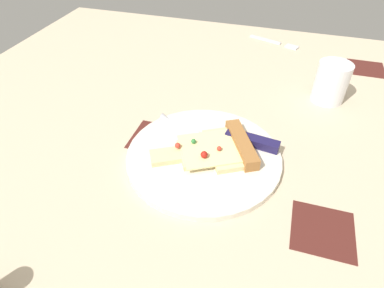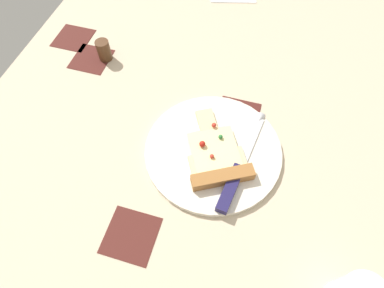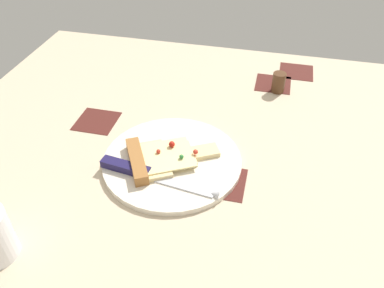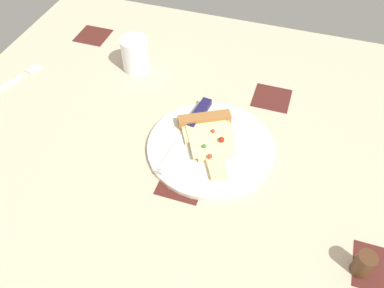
% 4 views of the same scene
% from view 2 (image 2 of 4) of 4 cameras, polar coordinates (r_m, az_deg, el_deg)
% --- Properties ---
extents(ground_plane, '(1.19, 1.19, 0.03)m').
position_cam_2_polar(ground_plane, '(0.71, 9.44, 0.94)').
color(ground_plane, '#C6B293').
rests_on(ground_plane, ground).
extents(plate, '(0.28, 0.28, 0.01)m').
position_cam_2_polar(plate, '(0.67, 3.70, -1.15)').
color(plate, silver).
rests_on(plate, ground_plane).
extents(pizza_slice, '(0.19, 0.15, 0.03)m').
position_cam_2_polar(pizza_slice, '(0.64, 4.33, -2.47)').
color(pizza_slice, beige).
rests_on(pizza_slice, plate).
extents(knife, '(0.24, 0.05, 0.02)m').
position_cam_2_polar(knife, '(0.64, 8.15, -4.29)').
color(knife, silver).
rests_on(knife, plate).
extents(pepper_shaker, '(0.03, 0.03, 0.05)m').
position_cam_2_polar(pepper_shaker, '(0.85, -15.15, 15.51)').
color(pepper_shaker, '#4C2D19').
rests_on(pepper_shaker, ground_plane).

